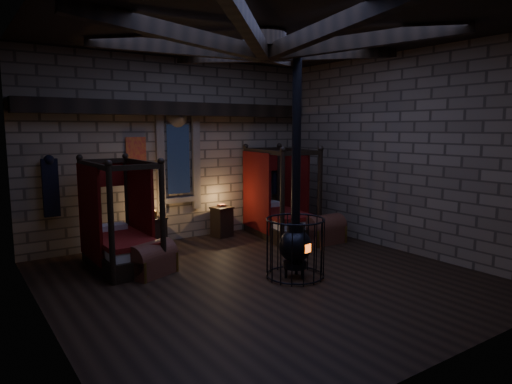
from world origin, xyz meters
TOP-DOWN VIEW (x-y plane):
  - room at (-0.00, 0.09)m, footprint 7.02×7.02m
  - bed_left at (-1.85, 2.15)m, footprint 1.04×1.94m
  - bed_right at (2.15, 2.41)m, footprint 1.37×2.17m
  - trunk_left at (-1.57, 1.29)m, footprint 0.97×0.81m
  - trunk_right at (2.58, 1.26)m, footprint 0.92×0.60m
  - nightstand_left at (-0.79, 3.01)m, footprint 0.49×0.47m
  - nightstand_right at (0.96, 3.12)m, footprint 0.51×0.50m
  - stove at (0.48, -0.26)m, footprint 1.03×1.03m

SIDE VIEW (x-z plane):
  - trunk_left at x=-1.57m, z-range -0.03..0.58m
  - trunk_right at x=2.58m, z-range -0.04..0.63m
  - nightstand_left at x=-0.79m, z-range -0.07..0.76m
  - nightstand_right at x=0.96m, z-range -0.02..0.77m
  - bed_left at x=-1.85m, z-range -0.51..1.50m
  - bed_right at x=2.15m, z-range -0.54..1.59m
  - stove at x=0.48m, z-range -1.39..2.66m
  - room at x=0.00m, z-range 1.60..5.89m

